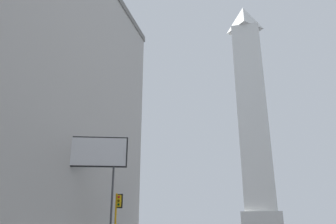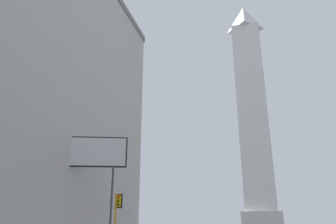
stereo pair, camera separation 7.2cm
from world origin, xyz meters
The scene contains 3 objects.
obelisk centered at (0.00, 82.25, 29.91)m, with size 9.09×9.09×62.30m.
traffic_light_mid_left centered at (-13.52, 28.97, 3.24)m, with size 0.76×0.52×4.90m.
billboard_sign centered at (-14.97, 24.94, 7.91)m, with size 6.79×2.55×9.59m.
Camera 2 is at (-0.59, -0.96, 1.97)m, focal length 35.00 mm.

